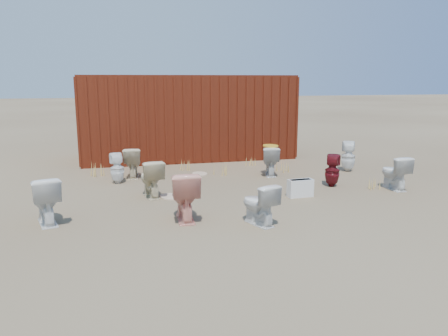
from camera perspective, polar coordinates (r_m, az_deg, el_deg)
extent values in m
plane|color=brown|center=(8.27, 1.00, -4.54)|extent=(100.00, 100.00, 0.00)
cube|color=#4D160C|center=(13.09, -4.89, 6.71)|extent=(6.00, 2.40, 2.40)
imported|color=white|center=(7.57, -22.29, -3.89)|extent=(0.62, 0.85, 0.78)
imported|color=#FAA490|center=(7.21, -5.19, -3.60)|extent=(0.49, 0.83, 0.83)
imported|color=white|center=(7.00, 4.57, -4.68)|extent=(0.59, 0.76, 0.68)
imported|color=#601016|center=(9.73, 13.96, -0.34)|extent=(0.44, 0.44, 0.69)
imported|color=white|center=(9.87, 21.38, -0.56)|extent=(0.41, 0.71, 0.72)
imported|color=white|center=(10.01, -13.78, -0.05)|extent=(0.35, 0.36, 0.68)
imported|color=beige|center=(10.53, -11.86, 0.72)|extent=(0.46, 0.74, 0.72)
imported|color=beige|center=(8.71, -9.53, -1.33)|extent=(0.53, 0.79, 0.75)
imported|color=silver|center=(10.59, 6.06, 0.93)|extent=(0.55, 0.77, 0.71)
imported|color=white|center=(11.44, 15.93, 1.46)|extent=(0.46, 0.46, 0.76)
ellipsoid|color=gold|center=(10.53, 6.10, 2.90)|extent=(0.36, 0.45, 0.02)
cube|color=silver|center=(8.77, 9.93, -2.60)|extent=(0.51, 0.23, 0.35)
ellipsoid|color=beige|center=(8.71, -7.08, -3.72)|extent=(0.51, 0.59, 0.02)
ellipsoid|color=beige|center=(10.72, -3.18, -0.76)|extent=(0.41, 0.50, 0.02)
cone|color=tan|center=(10.82, -16.09, -0.27)|extent=(0.36, 0.36, 0.32)
cone|color=tan|center=(10.61, -0.54, -0.16)|extent=(0.32, 0.32, 0.28)
cone|color=tan|center=(11.10, 7.92, 0.35)|extent=(0.36, 0.36, 0.32)
cone|color=tan|center=(11.13, -5.15, 0.36)|extent=(0.30, 0.30, 0.29)
cone|color=tan|center=(11.87, 3.20, 1.02)|extent=(0.34, 0.34, 0.26)
cone|color=tan|center=(9.79, 18.89, -1.83)|extent=(0.28, 0.28, 0.27)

